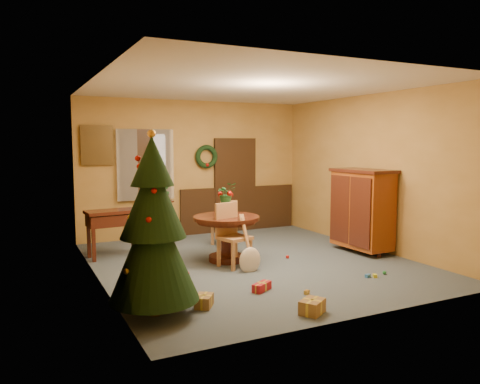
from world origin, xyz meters
TOP-DOWN VIEW (x-y plane):
  - room_envelope at (0.21, 2.70)m, footprint 5.50×5.50m
  - dining_table at (-0.36, 0.28)m, footprint 1.12×1.12m
  - urn at (-0.36, 0.28)m, footprint 0.28×0.28m
  - centerpiece_plant at (-0.36, 0.28)m, footprint 0.33×0.28m
  - chair_near at (-0.43, -0.04)m, footprint 0.55×0.55m
  - chair_far at (0.11, 1.36)m, footprint 0.46×0.46m
  - guitar at (-0.30, -0.47)m, footprint 0.47×0.62m
  - plant_stand at (-0.80, 2.28)m, footprint 0.32×0.32m
  - stand_plant at (-0.80, 2.28)m, footprint 0.25×0.21m
  - christmas_tree at (-2.15, -1.64)m, footprint 1.04×1.04m
  - writing_desk at (-2.01, 1.41)m, footprint 0.98×0.55m
  - sideboard at (2.15, -0.19)m, footprint 0.68×1.21m
  - gift_a at (-0.47, -2.40)m, footprint 0.38×0.36m
  - gift_b at (-1.51, -0.68)m, footprint 0.20×0.20m
  - gift_c at (-1.53, -1.63)m, footprint 0.31×0.33m
  - gift_d at (-0.60, -1.39)m, footprint 0.34×0.27m
  - toy_a at (1.12, -1.54)m, footprint 0.09×0.07m
  - toy_b at (1.46, -1.53)m, footprint 0.06×0.06m
  - toy_c at (1.22, -1.59)m, footprint 0.08×0.09m
  - toy_d at (0.65, -0.03)m, footprint 0.06×0.06m
  - toy_e at (-0.13, -1.78)m, footprint 0.09×0.08m

SIDE VIEW (x-z plane):
  - toy_a at x=1.12m, z-range 0.00..0.05m
  - toy_c at x=1.22m, z-range 0.00..0.05m
  - toy_e at x=-0.13m, z-range 0.00..0.05m
  - toy_b at x=1.46m, z-range 0.00..0.06m
  - toy_d at x=0.65m, z-range 0.00..0.06m
  - gift_d at x=-0.60m, z-range 0.00..0.11m
  - gift_c at x=-1.53m, z-range 0.00..0.15m
  - gift_a at x=-0.47m, z-range 0.00..0.17m
  - gift_b at x=-1.51m, z-range 0.00..0.20m
  - guitar at x=-0.30m, z-range 0.01..0.85m
  - chair_far at x=0.11m, z-range 0.03..0.92m
  - plant_stand at x=-0.80m, z-range 0.10..0.94m
  - dining_table at x=-0.36m, z-range 0.15..0.92m
  - chair_near at x=-0.43m, z-range 0.04..1.07m
  - writing_desk at x=-2.01m, z-range 0.21..1.04m
  - sideboard at x=2.15m, z-range 0.05..1.58m
  - urn at x=-0.36m, z-range 0.77..0.97m
  - christmas_tree at x=-2.15m, z-range -0.05..2.09m
  - stand_plant at x=-0.80m, z-range 0.84..1.24m
  - room_envelope at x=0.21m, z-range -1.63..3.87m
  - centerpiece_plant at x=-0.36m, z-range 0.97..1.34m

